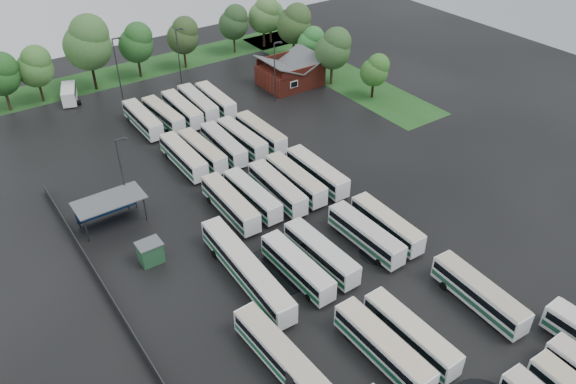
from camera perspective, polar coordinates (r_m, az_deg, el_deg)
ground at (r=62.75m, az=4.84°, el=-7.63°), size 160.00×160.00×0.00m
brick_building at (r=103.11m, az=0.21°, el=11.83°), size 10.07×8.60×5.39m
wash_shed at (r=70.34m, az=-17.78°, el=-0.98°), size 8.20×4.20×3.58m
utility_hut at (r=64.26m, az=-13.81°, el=-5.95°), size 2.70×2.20×2.62m
grass_strip_north at (r=112.97m, az=-15.88°, el=11.60°), size 80.00×10.00×0.01m
grass_strip_east at (r=109.47m, az=4.58°, el=12.08°), size 10.00×50.00×0.01m
west_fence at (r=60.30m, az=-17.22°, el=-10.88°), size 0.10×50.00×1.20m
bus_r1c0 at (r=53.41m, az=9.63°, el=-15.28°), size 2.48×11.11×3.09m
bus_r1c1 at (r=55.04m, az=12.36°, el=-13.85°), size 2.40×10.65×2.96m
bus_r1c4 at (r=60.44m, az=18.84°, el=-9.71°), size 2.85×11.06×3.05m
bus_r2c0 at (r=60.23m, az=0.94°, el=-7.60°), size 2.38×10.54×2.93m
bus_r2c1 at (r=61.96m, az=3.37°, el=-6.18°), size 2.54×10.73×2.97m
bus_r2c3 at (r=64.91m, az=7.90°, el=-4.27°), size 2.47×10.79×2.99m
bus_r2c4 at (r=66.84m, az=10.00°, el=-3.22°), size 2.41×10.53×2.92m
bus_r3c0 at (r=69.37m, az=-5.90°, el=-1.13°), size 2.67×11.16×3.09m
bus_r3c1 at (r=70.66m, az=-3.66°, el=-0.33°), size 2.32×10.53×2.93m
bus_r3c2 at (r=71.80m, az=-1.11°, el=0.43°), size 2.69×10.92×3.02m
bus_r3c3 at (r=73.39m, az=0.75°, el=1.31°), size 2.44×11.01×3.06m
bus_r3c4 at (r=74.97m, az=2.95°, el=2.06°), size 2.40×11.06×3.08m
bus_r4c0 at (r=79.64m, az=-10.59°, el=3.59°), size 2.45×10.97×3.05m
bus_r4c1 at (r=80.63m, az=-8.72°, el=4.17°), size 2.52×10.58×2.93m
bus_r4c2 at (r=81.79m, az=-6.58°, el=4.85°), size 2.68×10.75×2.97m
bus_r4c3 at (r=83.12m, az=-4.72°, el=5.49°), size 2.53×10.68×2.96m
bus_r4c4 at (r=84.32m, az=-2.80°, el=6.05°), size 2.45×10.83×3.01m
bus_r5c0 at (r=90.83m, az=-14.55°, el=7.17°), size 2.40×10.89×3.03m
bus_r5c1 at (r=91.70m, az=-12.55°, el=7.70°), size 2.71×10.57×2.92m
bus_r5c2 at (r=92.61m, az=-10.71°, el=8.27°), size 2.53×11.00×3.05m
bus_r5c3 at (r=94.06m, az=-9.14°, el=8.89°), size 2.86×11.22×3.10m
bus_r5c4 at (r=95.01m, az=-7.37°, el=9.28°), size 2.63×10.79×2.98m
artic_bus_west_b at (r=60.01m, az=-4.28°, el=-7.79°), size 2.98×16.62×3.07m
artic_bus_west_c at (r=51.19m, az=0.66°, el=-17.68°), size 2.80×16.07×2.97m
minibus at (r=103.79m, az=-21.35°, el=9.30°), size 3.98×6.36×2.61m
tree_north_0 at (r=102.74m, az=-27.15°, el=10.65°), size 6.05×6.05×10.02m
tree_north_1 at (r=103.80m, az=-24.28°, el=11.59°), size 5.96×5.96×9.87m
tree_north_2 at (r=104.44m, az=-19.65°, el=14.16°), size 8.12×8.12×13.45m
tree_north_3 at (r=108.09m, az=-15.12°, el=14.48°), size 6.22×6.22×10.30m
tree_north_4 at (r=110.66m, az=-10.57°, el=15.40°), size 5.98×5.98×9.91m
tree_north_5 at (r=116.89m, az=-5.50°, el=16.82°), size 5.90×5.90×9.77m
tree_north_6 at (r=122.33m, az=-1.70°, el=17.41°), size 5.20×5.19×8.59m
tree_east_0 at (r=98.01m, az=8.89°, el=12.17°), size 4.78×4.75×7.87m
tree_east_1 at (r=101.92m, az=4.70°, el=14.36°), size 6.30×6.30×10.44m
tree_east_2 at (r=108.71m, az=2.40°, el=15.00°), size 4.99×4.99×8.27m
tree_east_3 at (r=113.10m, az=0.72°, el=16.76°), size 6.62×6.62×10.97m
tree_east_4 at (r=119.64m, az=-2.39°, el=17.57°), size 6.27×6.27×10.39m
lamp_post_ne at (r=95.13m, az=-1.30°, el=12.49°), size 1.60×0.31×10.36m
lamp_post_nw at (r=70.68m, az=-16.48°, el=2.19°), size 1.53×0.30×9.90m
lamp_post_back_w at (r=100.25m, az=-16.93°, el=12.30°), size 1.64×0.32×10.64m
lamp_post_back_e at (r=103.82m, az=-11.02°, el=13.73°), size 1.55×0.30×10.07m
puddle_2 at (r=62.25m, az=-0.89°, el=-7.90°), size 8.22×8.22×0.01m
puddle_3 at (r=65.05m, az=9.06°, el=-6.19°), size 4.21×4.21×0.01m
puddle_4 at (r=63.52m, az=27.09°, el=-11.76°), size 3.14×3.14×0.01m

